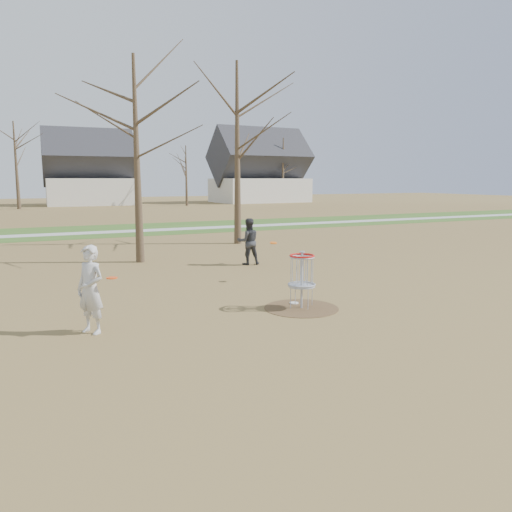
{
  "coord_description": "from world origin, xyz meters",
  "views": [
    {
      "loc": [
        -6.0,
        -10.09,
        3.07
      ],
      "look_at": [
        -0.5,
        1.5,
        1.1
      ],
      "focal_mm": 35.0,
      "sensor_mm": 36.0,
      "label": 1
    }
  ],
  "objects_px": {
    "player_throwing": "(248,242)",
    "disc_grounded": "(294,303)",
    "player_standing": "(91,290)",
    "disc_golf_basket": "(302,271)"
  },
  "relations": [
    {
      "from": "player_throwing",
      "to": "disc_grounded",
      "type": "xyz_separation_m",
      "value": [
        -1.38,
        -5.79,
        -0.82
      ]
    },
    {
      "from": "disc_grounded",
      "to": "disc_golf_basket",
      "type": "distance_m",
      "value": 1.01
    },
    {
      "from": "player_throwing",
      "to": "disc_golf_basket",
      "type": "bearing_deg",
      "value": 86.8
    },
    {
      "from": "disc_grounded",
      "to": "disc_golf_basket",
      "type": "height_order",
      "value": "disc_golf_basket"
    },
    {
      "from": "player_standing",
      "to": "disc_grounded",
      "type": "xyz_separation_m",
      "value": [
        4.88,
        0.33,
        -0.87
      ]
    },
    {
      "from": "player_standing",
      "to": "disc_golf_basket",
      "type": "relative_size",
      "value": 1.33
    },
    {
      "from": "player_throwing",
      "to": "disc_golf_basket",
      "type": "height_order",
      "value": "player_throwing"
    },
    {
      "from": "player_standing",
      "to": "disc_grounded",
      "type": "bearing_deg",
      "value": 57.94
    },
    {
      "from": "disc_grounded",
      "to": "player_throwing",
      "type": "bearing_deg",
      "value": 76.56
    },
    {
      "from": "disc_golf_basket",
      "to": "player_standing",
      "type": "bearing_deg",
      "value": 178.42
    }
  ]
}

